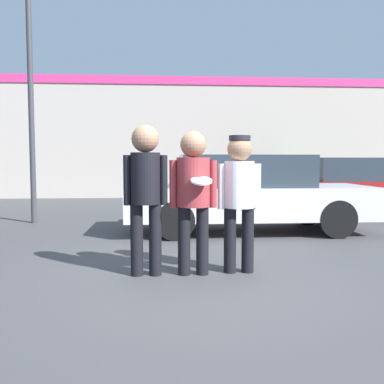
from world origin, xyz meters
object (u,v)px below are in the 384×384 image
object	(u,v)px
person_middle_with_frisbee	(193,189)
street_lamp	(38,53)
person_left	(146,185)
parked_car_far	(357,184)
shrub	(292,178)
person_right	(239,191)
parked_car_near	(247,193)

from	to	relation	value
person_middle_with_frisbee	street_lamp	world-z (taller)	street_lamp
person_left	person_middle_with_frisbee	distance (m)	0.57
person_middle_with_frisbee	street_lamp	xyz separation A→B (m)	(-2.99, 4.51, 2.64)
person_middle_with_frisbee	parked_car_far	world-z (taller)	person_middle_with_frisbee
person_left	shrub	bearing A→B (deg)	63.85
person_right	street_lamp	distance (m)	6.29
parked_car_near	parked_car_far	distance (m)	4.84
person_middle_with_frisbee	shrub	size ratio (longest dim) A/B	1.13
person_middle_with_frisbee	parked_car_far	distance (m)	7.92
person_middle_with_frisbee	shrub	world-z (taller)	person_middle_with_frisbee
parked_car_near	person_middle_with_frisbee	bearing A→B (deg)	-112.65
person_right	street_lamp	size ratio (longest dim) A/B	0.28
person_middle_with_frisbee	shrub	distance (m)	10.78
shrub	parked_car_far	bearing A→B (deg)	-80.01
person_left	person_right	size ratio (longest dim) A/B	1.07
person_left	person_middle_with_frisbee	world-z (taller)	person_left
person_middle_with_frisbee	street_lamp	size ratio (longest dim) A/B	0.28
shrub	street_lamp	bearing A→B (deg)	-143.53
parked_car_near	person_right	bearing A→B (deg)	-103.27
person_left	person_right	bearing A→B (deg)	2.71
parked_car_far	person_right	bearing A→B (deg)	-125.55
person_left	parked_car_far	size ratio (longest dim) A/B	0.39
parked_car_near	shrub	distance (m)	7.49
person_right	parked_car_far	bearing A→B (deg)	54.45
person_right	parked_car_far	size ratio (longest dim) A/B	0.37
parked_car_far	shrub	size ratio (longest dim) A/B	3.02
parked_car_far	street_lamp	size ratio (longest dim) A/B	0.75
parked_car_far	shrub	distance (m)	3.76
person_left	parked_car_far	world-z (taller)	person_left
street_lamp	shrub	distance (m)	9.50
person_middle_with_frisbee	parked_car_near	world-z (taller)	person_middle_with_frisbee
person_left	parked_car_near	bearing A→B (deg)	58.77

